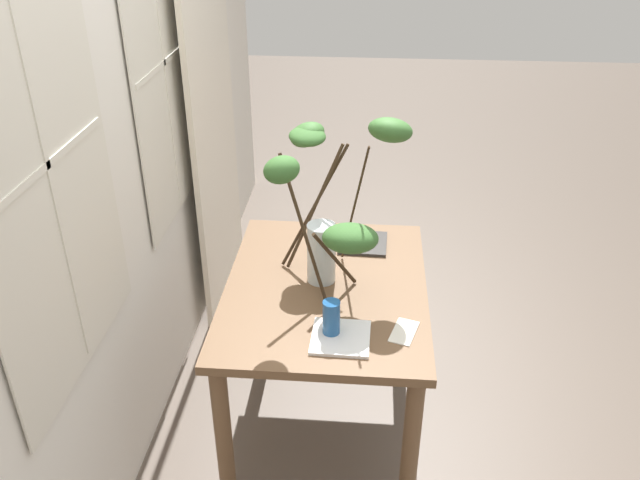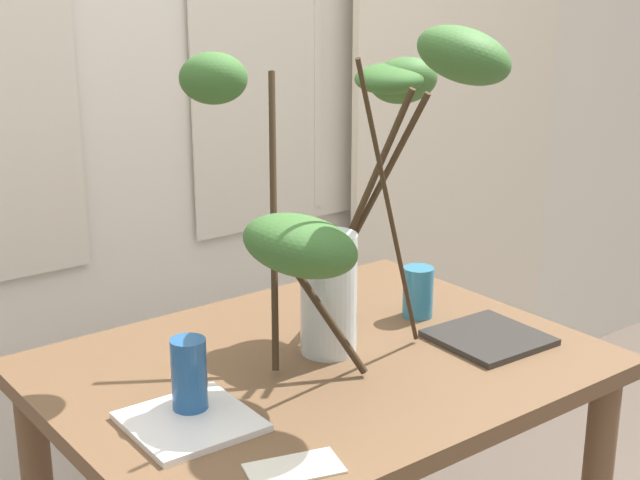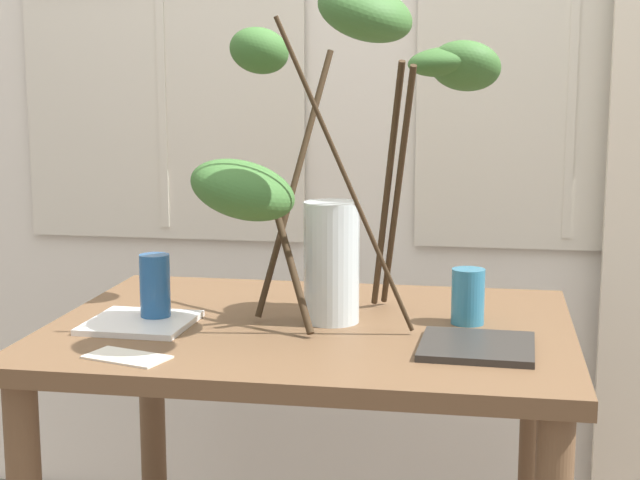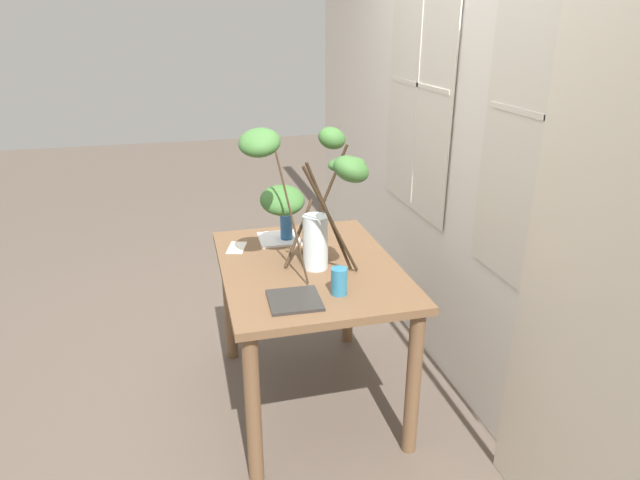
% 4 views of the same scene
% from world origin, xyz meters
% --- Properties ---
extents(ground, '(14.00, 14.00, 0.00)m').
position_xyz_m(ground, '(0.00, 0.00, 0.00)').
color(ground, brown).
extents(back_wall_with_windows, '(5.33, 0.14, 3.03)m').
position_xyz_m(back_wall_with_windows, '(0.00, 0.85, 1.51)').
color(back_wall_with_windows, silver).
rests_on(back_wall_with_windows, ground).
extents(curtain_sheer_side, '(0.91, 0.03, 2.37)m').
position_xyz_m(curtain_sheer_side, '(1.13, 0.71, 1.18)').
color(curtain_sheer_side, silver).
rests_on(curtain_sheer_side, ground).
extents(dining_table, '(1.10, 0.84, 0.78)m').
position_xyz_m(dining_table, '(0.00, 0.00, 0.65)').
color(dining_table, brown).
rests_on(dining_table, ground).
extents(vase_with_branches, '(0.69, 0.61, 0.72)m').
position_xyz_m(vase_with_branches, '(0.04, -0.02, 1.15)').
color(vase_with_branches, silver).
rests_on(vase_with_branches, dining_table).
extents(drinking_glass_blue_left, '(0.07, 0.07, 0.15)m').
position_xyz_m(drinking_glass_blue_left, '(-0.33, -0.04, 0.85)').
color(drinking_glass_blue_left, '#235693').
rests_on(drinking_glass_blue_left, dining_table).
extents(drinking_glass_blue_right, '(0.07, 0.07, 0.12)m').
position_xyz_m(drinking_glass_blue_right, '(0.33, 0.06, 0.84)').
color(drinking_glass_blue_right, teal).
rests_on(drinking_glass_blue_right, dining_table).
extents(plate_square_left, '(0.22, 0.22, 0.01)m').
position_xyz_m(plate_square_left, '(-0.35, -0.08, 0.78)').
color(plate_square_left, white).
rests_on(plate_square_left, dining_table).
extents(plate_square_right, '(0.23, 0.23, 0.01)m').
position_xyz_m(plate_square_right, '(0.35, -0.15, 0.78)').
color(plate_square_right, '#2D2B28').
rests_on(plate_square_right, dining_table).
extents(napkin_folded, '(0.17, 0.12, 0.00)m').
position_xyz_m(napkin_folded, '(-0.29, -0.31, 0.78)').
color(napkin_folded, silver).
rests_on(napkin_folded, dining_table).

